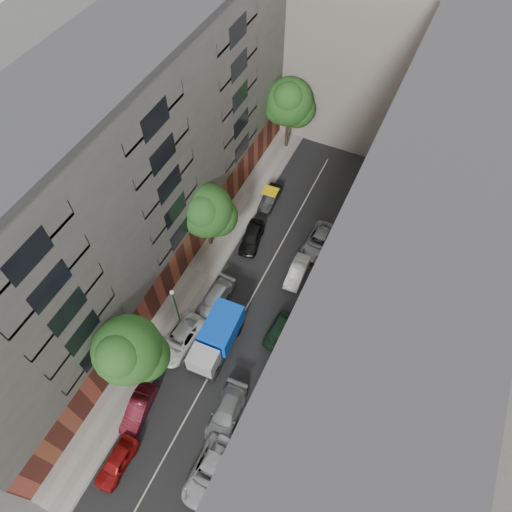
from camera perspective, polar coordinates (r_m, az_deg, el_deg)
The scene contains 24 objects.
ground at distance 42.15m, azimuth -0.28°, elevation -4.82°, with size 120.00×120.00×0.00m, color #4C4C49.
road_surface at distance 42.15m, azimuth -0.28°, elevation -4.81°, with size 8.00×44.00×0.02m, color black.
sidewalk_left at distance 43.63m, azimuth -6.82°, elevation -2.07°, with size 3.00×44.00×0.15m, color gray.
sidewalk_right at distance 41.23m, azimuth 6.70°, elevation -7.55°, with size 3.00×44.00×0.15m, color gray.
building_left at distance 38.39m, azimuth -15.53°, elevation 9.07°, with size 8.00×44.00×20.00m, color #4E4C49.
building_right at distance 32.65m, azimuth 17.38°, elevation -2.87°, with size 8.00×44.00×20.00m, color #C0B595.
building_endcap at distance 55.30m, azimuth 13.44°, elevation 23.83°, with size 18.00×12.00×18.00m, color slate.
tarp_truck at distance 38.57m, azimuth -4.91°, elevation -10.11°, with size 2.69×6.22×2.83m.
car_left_0 at distance 37.74m, azimuth -17.02°, elevation -23.39°, with size 1.62×4.02×1.37m, color maroon.
car_left_1 at distance 38.37m, azimuth -14.48°, elevation -17.95°, with size 1.45×4.15×1.37m, color #4D0F19.
car_left_2 at distance 39.81m, azimuth -9.49°, elevation -10.21°, with size 2.41×5.22×1.45m, color silver.
car_left_3 at distance 41.34m, azimuth -5.13°, elevation -5.28°, with size 1.89×4.65×1.35m, color silver.
car_left_4 at distance 44.93m, azimuth -0.55°, elevation 2.37°, with size 1.76×4.38×1.49m, color black.
car_left_5 at distance 48.42m, azimuth 1.78°, elevation 7.27°, with size 1.38×3.96×1.31m, color black.
car_right_0 at distance 36.35m, azimuth -5.86°, elevation -25.19°, with size 2.44×5.28×1.47m, color #B4B4B9.
car_right_1 at distance 37.21m, azimuth -3.73°, elevation -18.97°, with size 2.01×4.94×1.43m, color gray.
car_right_2 at distance 39.80m, azimuth 2.83°, elevation -9.18°, with size 1.53×3.80×1.30m, color black.
car_right_3 at distance 42.85m, azimuth 5.18°, elevation -1.97°, with size 1.40×4.02×1.32m, color silver.
car_right_4 at distance 45.12m, azimuth 7.84°, elevation 1.85°, with size 2.31×5.00×1.39m, color gray.
tree_near at distance 34.36m, azimuth -15.64°, elevation -11.54°, with size 5.34×5.07×8.66m.
tree_mid at distance 41.81m, azimuth -6.16°, elevation 5.38°, with size 5.27×5.00×7.28m.
tree_far at distance 51.37m, azimuth 4.18°, elevation 18.41°, with size 5.38×5.12×8.72m.
lamp_post at distance 37.56m, azimuth -9.98°, elevation -6.18°, with size 0.36×0.36×6.20m.
pedestrian at distance 44.65m, azimuth 10.33°, elevation 1.15°, with size 0.61×0.40×1.67m, color black.
Camera 1 is at (9.27, -19.14, 36.40)m, focal length 32.00 mm.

